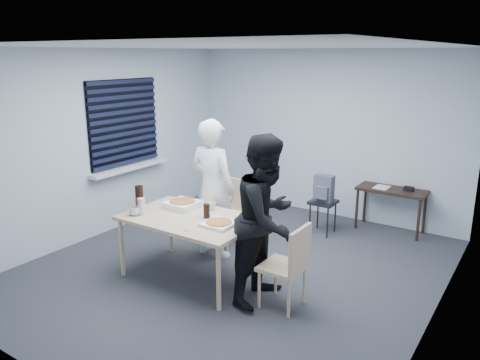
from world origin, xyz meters
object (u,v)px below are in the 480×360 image
Objects in this scene: dining_table at (191,222)px; person_black at (267,219)px; stool at (323,208)px; backpack at (324,189)px; chair_far at (227,206)px; soda_bottle at (140,200)px; chair_right at (290,262)px; mug_a at (135,211)px; person_white at (213,189)px; mug_b at (212,206)px; side_table at (392,194)px.

person_black is (0.96, 0.07, 0.21)m from dining_table.
stool is 1.30× the size of backpack.
chair_far is 2.83× the size of soda_bottle.
dining_table is at bearing -179.13° from chair_right.
backpack reaches higher than dining_table.
chair_far reaches higher than mug_a.
person_white reaches higher than soda_bottle.
dining_table is 0.65m from mug_a.
person_black reaches higher than mug_b.
person_white reaches higher than mug_a.
chair_right is 2.18m from backpack.
soda_bottle reaches higher than stool.
mug_b is 0.84m from soda_bottle.
mug_a is at bearing 103.85° from person_black.
stool is at bearing 46.32° from chair_far.
stool is at bearing 7.44° from person_black.
stool is (0.97, 1.01, -0.13)m from chair_far.
soda_bottle reaches higher than mug_a.
chair_far reaches higher than side_table.
person_black is at bearing 170.05° from chair_right.
stool is at bearing 105.34° from chair_right.
chair_right reaches higher than dining_table.
dining_table is at bearing 104.87° from person_white.
chair_far is 0.60m from person_white.
person_white is at bearing -120.29° from stool.
chair_far is 0.92× the size of side_table.
chair_far is at bearing -77.41° from person_white.
chair_far is 0.50× the size of person_white.
person_white reaches higher than mug_b.
chair_right is at bearing 6.27° from soda_bottle.
person_black is (-0.31, 0.05, 0.37)m from chair_right.
chair_far is 1.40m from backpack.
side_table is at bearing 38.75° from stool.
dining_table is 2.25m from stool.
person_black reaches higher than dining_table.
person_white is (-1.44, 0.63, 0.37)m from chair_right.
person_black reaches higher than mug_a.
mug_b is 0.32× the size of soda_bottle.
side_table is at bearing 59.35° from mug_b.
mug_a is 0.89m from mug_b.
person_white is 0.39m from mug_b.
person_black reaches higher than chair_right.
mug_a reaches higher than mug_b.
chair_right is 0.92× the size of side_table.
chair_far is 1.47m from mug_a.
mug_a is (-1.53, -0.38, -0.10)m from person_black.
mug_b is at bearing 46.39° from mug_a.
mug_a is at bearing -101.71° from chair_far.
chair_right is 1.92m from soda_bottle.
backpack is (-0.78, -0.64, 0.11)m from side_table.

